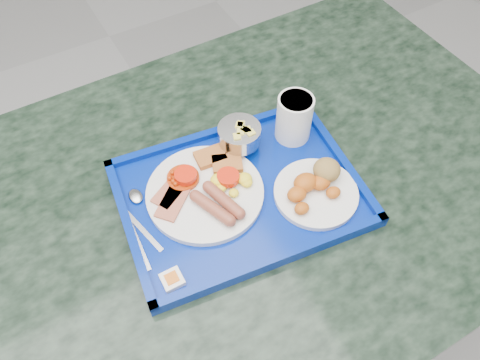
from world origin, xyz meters
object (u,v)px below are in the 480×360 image
object	(u,v)px
main_plate	(207,189)
fruit_bowl	(240,135)
table	(243,237)
bread_plate	(316,187)
juice_cup	(294,117)
tray	(240,194)

from	to	relation	value
main_plate	fruit_bowl	distance (m)	0.14
table	bread_plate	size ratio (longest dim) A/B	8.14
table	main_plate	size ratio (longest dim) A/B	5.84
bread_plate	juice_cup	xyz separation A→B (m)	(0.04, 0.15, 0.04)
tray	main_plate	xyz separation A→B (m)	(-0.06, 0.03, 0.02)
bread_plate	juice_cup	size ratio (longest dim) A/B	1.59
main_plate	juice_cup	bearing A→B (deg)	11.06
table	juice_cup	world-z (taller)	juice_cup
table	juice_cup	bearing A→B (deg)	19.62
tray	fruit_bowl	size ratio (longest dim) A/B	5.65
table	main_plate	bearing A→B (deg)	173.18
juice_cup	table	bearing A→B (deg)	-160.38
table	tray	world-z (taller)	tray
tray	juice_cup	bearing A→B (deg)	23.54
fruit_bowl	juice_cup	xyz separation A→B (m)	(0.12, -0.02, 0.02)
tray	bread_plate	xyz separation A→B (m)	(0.13, -0.07, 0.02)
table	tray	size ratio (longest dim) A/B	2.67
tray	table	bearing A→B (deg)	45.49
bread_plate	main_plate	bearing A→B (deg)	150.78
table	fruit_bowl	xyz separation A→B (m)	(0.04, 0.08, 0.27)
main_plate	table	bearing A→B (deg)	-6.82
bread_plate	fruit_bowl	bearing A→B (deg)	112.66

